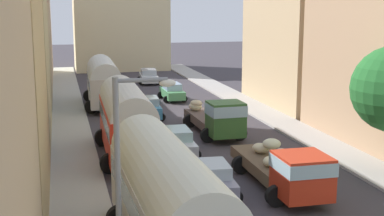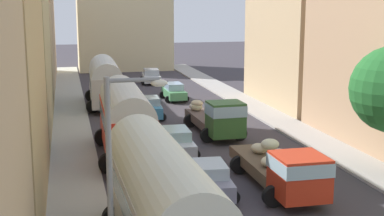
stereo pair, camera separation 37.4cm
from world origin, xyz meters
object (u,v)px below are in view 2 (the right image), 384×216
(cargo_truck_0, at_px, (284,169))
(parked_bus_1, at_px, (126,117))
(car_4, at_px, (150,108))
(parked_bus_0, at_px, (161,198))
(car_0, at_px, (174,92))
(car_1, at_px, (151,76))
(cargo_truck_1, at_px, (217,117))
(streetlamp_near, at_px, (118,176))
(car_2, at_px, (208,180))
(car_3, at_px, (175,142))
(parked_bus_2, at_px, (105,80))

(cargo_truck_0, bearing_deg, parked_bus_1, 129.14)
(cargo_truck_0, distance_m, car_4, 17.61)
(parked_bus_0, height_order, car_0, parked_bus_0)
(parked_bus_0, distance_m, parked_bus_1, 12.74)
(parked_bus_1, distance_m, car_1, 27.86)
(cargo_truck_1, xyz_separation_m, streetlamp_near, (-7.98, -18.31, 2.60))
(cargo_truck_0, xyz_separation_m, cargo_truck_1, (0.01, 10.73, 0.09))
(cargo_truck_1, xyz_separation_m, car_2, (-3.35, -10.22, -0.50))
(cargo_truck_1, xyz_separation_m, car_3, (-3.41, -3.45, -0.51))
(car_3, bearing_deg, parked_bus_1, 175.26)
(parked_bus_2, height_order, car_2, parked_bus_2)
(parked_bus_1, xyz_separation_m, car_4, (2.83, 9.80, -1.43))
(parked_bus_1, distance_m, car_2, 7.66)
(car_4, bearing_deg, car_3, -90.69)
(parked_bus_0, distance_m, car_2, 6.68)
(car_0, relative_size, car_4, 0.98)
(cargo_truck_0, xyz_separation_m, streetlamp_near, (-7.96, -7.59, 2.69))
(cargo_truck_1, bearing_deg, car_0, 90.26)
(cargo_truck_0, relative_size, car_1, 1.78)
(car_2, relative_size, streetlamp_near, 0.58)
(car_3, bearing_deg, car_0, 78.86)
(cargo_truck_1, relative_size, car_1, 1.67)
(car_1, bearing_deg, cargo_truck_1, -89.06)
(car_2, bearing_deg, car_4, 89.77)
(parked_bus_1, height_order, cargo_truck_0, parked_bus_1)
(cargo_truck_0, bearing_deg, parked_bus_0, -140.78)
(cargo_truck_0, bearing_deg, car_4, 100.71)
(parked_bus_1, distance_m, cargo_truck_1, 6.98)
(parked_bus_0, distance_m, car_0, 30.21)
(parked_bus_1, height_order, car_3, parked_bus_1)
(cargo_truck_1, bearing_deg, car_4, 116.56)
(car_1, relative_size, car_2, 1.13)
(parked_bus_1, height_order, streetlamp_near, streetlamp_near)
(cargo_truck_0, xyz_separation_m, car_2, (-3.34, 0.51, -0.41))
(car_0, distance_m, car_4, 7.67)
(cargo_truck_1, height_order, car_2, cargo_truck_1)
(parked_bus_1, relative_size, streetlamp_near, 1.35)
(car_0, relative_size, car_1, 0.92)
(cargo_truck_1, distance_m, car_2, 10.76)
(parked_bus_0, xyz_separation_m, streetlamp_near, (-1.55, -2.36, 1.62))
(cargo_truck_0, height_order, car_0, cargo_truck_0)
(cargo_truck_1, relative_size, car_2, 1.89)
(parked_bus_1, bearing_deg, parked_bus_0, -91.36)
(parked_bus_0, relative_size, cargo_truck_1, 1.33)
(car_3, distance_m, car_4, 10.03)
(parked_bus_1, height_order, cargo_truck_1, parked_bus_1)
(parked_bus_2, height_order, car_1, parked_bus_2)
(parked_bus_0, distance_m, cargo_truck_0, 8.34)
(parked_bus_1, relative_size, car_2, 2.32)
(parked_bus_2, xyz_separation_m, car_1, (5.69, 12.00, -1.41))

